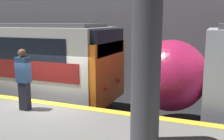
{
  "coord_description": "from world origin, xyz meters",
  "views": [
    {
      "loc": [
        4.9,
        -6.63,
        3.62
      ],
      "look_at": [
        1.9,
        0.84,
        2.12
      ],
      "focal_mm": 42.0,
      "sensor_mm": 36.0,
      "label": 1
    }
  ],
  "objects": [
    {
      "name": "support_pillar_near",
      "position": [
        3.63,
        -1.7,
        2.91
      ],
      "size": [
        0.58,
        0.58,
        3.57
      ],
      "color": "#47474C",
      "rests_on": "platform"
    },
    {
      "name": "person_walking",
      "position": [
        -0.08,
        -0.91,
        2.05
      ],
      "size": [
        0.38,
        0.24,
        1.75
      ],
      "color": "black",
      "rests_on": "platform"
    },
    {
      "name": "ground_plane",
      "position": [
        0.0,
        0.0,
        0.0
      ],
      "size": [
        120.0,
        120.0,
        0.0
      ],
      "primitive_type": "plane",
      "color": "black"
    },
    {
      "name": "station_rear_barrier",
      "position": [
        0.0,
        6.2,
        2.39
      ],
      "size": [
        50.0,
        0.15,
        4.77
      ],
      "color": "gray",
      "rests_on": "ground"
    }
  ]
}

